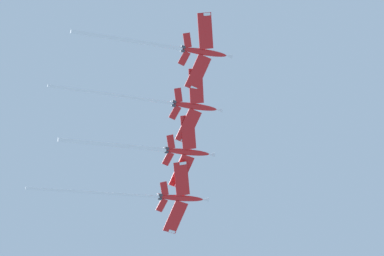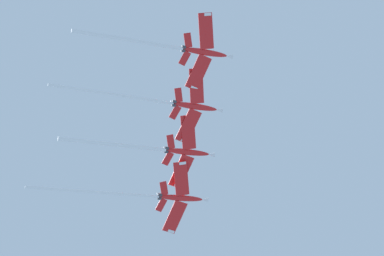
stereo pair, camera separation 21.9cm
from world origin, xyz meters
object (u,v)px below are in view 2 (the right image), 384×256
at_px(jet_far_left, 157,196).
at_px(jet_inner_left, 159,149).
at_px(jet_centre, 174,103).
at_px(jet_inner_right, 179,48).

distance_m(jet_far_left, jet_inner_left, 12.40).
bearing_deg(jet_centre, jet_far_left, 49.71).
xyz_separation_m(jet_far_left, jet_inner_left, (-9.31, -8.15, 0.81)).
xyz_separation_m(jet_inner_left, jet_inner_right, (-16.64, -20.40, -0.19)).
xyz_separation_m(jet_far_left, jet_centre, (-15.88, -18.74, 1.28)).
relative_size(jet_inner_left, jet_inner_right, 1.00).
xyz_separation_m(jet_centre, jet_inner_right, (-10.07, -9.81, -0.66)).
bearing_deg(jet_far_left, jet_inner_right, -132.28).
bearing_deg(jet_inner_right, jet_centre, 44.24).
bearing_deg(jet_far_left, jet_inner_left, -138.81).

